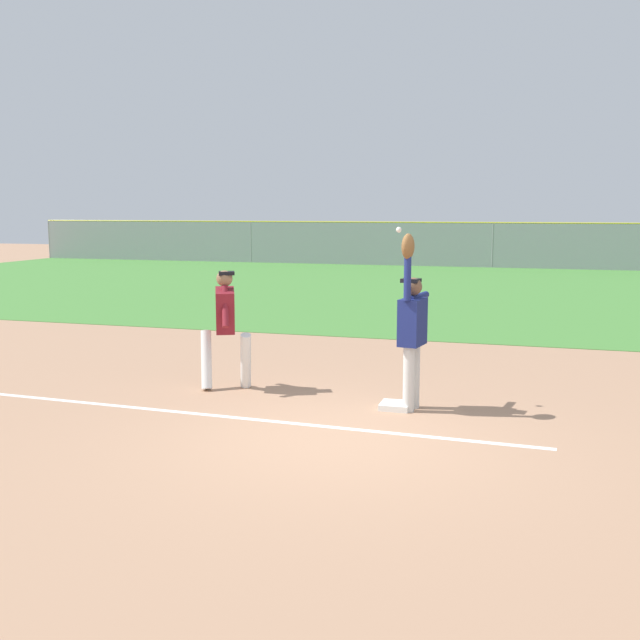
{
  "coord_description": "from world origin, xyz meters",
  "views": [
    {
      "loc": [
        2.15,
        -7.91,
        2.57
      ],
      "look_at": [
        -0.78,
        1.88,
        1.05
      ],
      "focal_mm": 41.81,
      "sensor_mm": 36.0,
      "label": 1
    }
  ],
  "objects_px": {
    "first_base": "(395,406)",
    "parked_car_white": "(365,247)",
    "baseball": "(399,230)",
    "parked_car_tan": "(607,250)",
    "parked_car_blue": "(476,249)",
    "fielder": "(412,324)",
    "runner": "(225,321)"
  },
  "relations": [
    {
      "from": "first_base",
      "to": "runner",
      "type": "distance_m",
      "value": 2.74
    },
    {
      "from": "fielder",
      "to": "runner",
      "type": "bearing_deg",
      "value": 2.06
    },
    {
      "from": "runner",
      "to": "parked_car_white",
      "type": "bearing_deg",
      "value": 74.61
    },
    {
      "from": "runner",
      "to": "parked_car_tan",
      "type": "xyz_separation_m",
      "value": [
        7.23,
        28.0,
        -0.32
      ]
    },
    {
      "from": "parked_car_white",
      "to": "parked_car_tan",
      "type": "distance_m",
      "value": 11.68
    },
    {
      "from": "first_base",
      "to": "runner",
      "type": "height_order",
      "value": "runner"
    },
    {
      "from": "first_base",
      "to": "parked_car_tan",
      "type": "height_order",
      "value": "parked_car_tan"
    },
    {
      "from": "fielder",
      "to": "parked_car_tan",
      "type": "relative_size",
      "value": 0.5
    },
    {
      "from": "fielder",
      "to": "baseball",
      "type": "relative_size",
      "value": 30.81
    },
    {
      "from": "fielder",
      "to": "parked_car_white",
      "type": "distance_m",
      "value": 28.9
    },
    {
      "from": "first_base",
      "to": "parked_car_white",
      "type": "height_order",
      "value": "parked_car_white"
    },
    {
      "from": "first_base",
      "to": "parked_car_tan",
      "type": "bearing_deg",
      "value": 80.62
    },
    {
      "from": "runner",
      "to": "parked_car_tan",
      "type": "distance_m",
      "value": 28.91
    },
    {
      "from": "parked_car_tan",
      "to": "parked_car_blue",
      "type": "bearing_deg",
      "value": 179.53
    },
    {
      "from": "parked_car_white",
      "to": "baseball",
      "type": "bearing_deg",
      "value": -77.21
    },
    {
      "from": "runner",
      "to": "parked_car_tan",
      "type": "height_order",
      "value": "runner"
    },
    {
      "from": "baseball",
      "to": "parked_car_tan",
      "type": "relative_size",
      "value": 0.02
    },
    {
      "from": "first_base",
      "to": "parked_car_blue",
      "type": "distance_m",
      "value": 27.92
    },
    {
      "from": "runner",
      "to": "parked_car_white",
      "type": "height_order",
      "value": "runner"
    },
    {
      "from": "fielder",
      "to": "baseball",
      "type": "bearing_deg",
      "value": -41.13
    },
    {
      "from": "fielder",
      "to": "first_base",
      "type": "bearing_deg",
      "value": 10.65
    },
    {
      "from": "parked_car_white",
      "to": "parked_car_blue",
      "type": "relative_size",
      "value": 0.97
    },
    {
      "from": "parked_car_blue",
      "to": "runner",
      "type": "bearing_deg",
      "value": -86.08
    },
    {
      "from": "parked_car_tan",
      "to": "fielder",
      "type": "bearing_deg",
      "value": -104.02
    },
    {
      "from": "parked_car_white",
      "to": "parked_car_tan",
      "type": "bearing_deg",
      "value": 0.5
    },
    {
      "from": "first_base",
      "to": "parked_car_blue",
      "type": "height_order",
      "value": "parked_car_blue"
    },
    {
      "from": "parked_car_blue",
      "to": "first_base",
      "type": "bearing_deg",
      "value": -80.83
    },
    {
      "from": "fielder",
      "to": "runner",
      "type": "height_order",
      "value": "fielder"
    },
    {
      "from": "runner",
      "to": "fielder",
      "type": "bearing_deg",
      "value": -31.97
    },
    {
      "from": "parked_car_white",
      "to": "parked_car_blue",
      "type": "height_order",
      "value": "same"
    },
    {
      "from": "first_base",
      "to": "parked_car_blue",
      "type": "bearing_deg",
      "value": 92.84
    },
    {
      "from": "baseball",
      "to": "fielder",
      "type": "bearing_deg",
      "value": -50.63
    }
  ]
}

